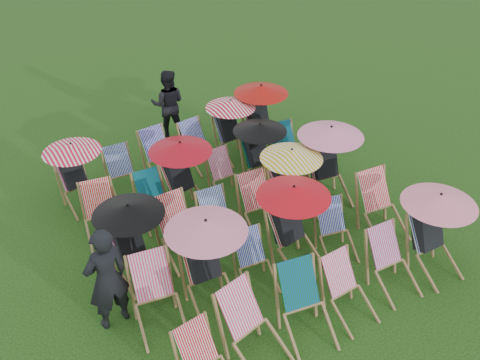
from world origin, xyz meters
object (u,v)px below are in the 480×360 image
person_rear (168,104)px  person_left (107,279)px  deckchair_5 (436,232)px  deckchair_29 (261,115)px

person_rear → person_left: bearing=85.0°
deckchair_5 → person_left: size_ratio=0.81×
person_rear → deckchair_5: bearing=134.1°
deckchair_5 → person_left: 4.95m
person_left → person_rear: bearing=-131.1°
deckchair_29 → person_rear: bearing=139.4°
deckchair_29 → person_rear: 2.08m
deckchair_29 → person_rear: (-1.51, 1.43, 0.06)m
person_left → person_rear: size_ratio=1.07×
deckchair_29 → person_left: (-4.56, -3.07, 0.11)m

